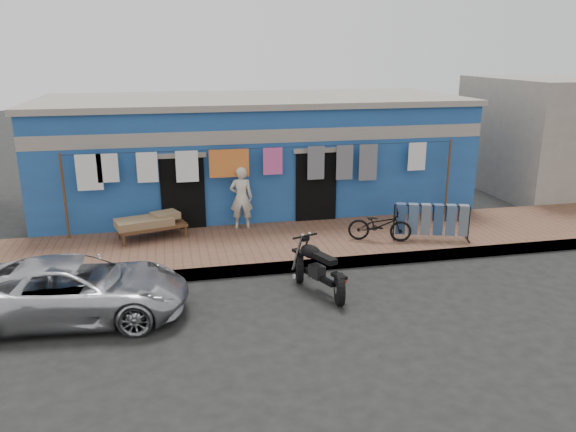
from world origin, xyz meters
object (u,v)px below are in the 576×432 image
at_px(seated_person, 241,198).
at_px(charpoy, 152,227).
at_px(jeans_rack, 431,221).
at_px(car, 74,289).
at_px(bicycle, 380,221).
at_px(motorcycle, 319,267).

height_order(seated_person, charpoy, seated_person).
bearing_deg(seated_person, jeans_rack, 163.15).
relative_size(seated_person, jeans_rack, 0.85).
distance_m(car, charpoy, 3.82).
xyz_separation_m(bicycle, charpoy, (-5.36, 1.35, -0.20)).
bearing_deg(bicycle, car, 127.90).
bearing_deg(jeans_rack, charpoy, 167.21).
bearing_deg(charpoy, seated_person, 8.81).
distance_m(car, bicycle, 7.02).
bearing_deg(motorcycle, seated_person, 83.28).
relative_size(bicycle, motorcycle, 0.84).
bearing_deg(car, charpoy, -14.60).
relative_size(motorcycle, jeans_rack, 0.93).
bearing_deg(bicycle, jeans_rack, -77.58).
height_order(seated_person, motorcycle, seated_person).
distance_m(car, motorcycle, 4.56).
distance_m(car, jeans_rack, 8.18).
bearing_deg(motorcycle, charpoy, 111.78).
height_order(bicycle, motorcycle, bicycle).
xyz_separation_m(seated_person, motorcycle, (1.02, -3.78, -0.51)).
distance_m(bicycle, jeans_rack, 1.27).
xyz_separation_m(car, charpoy, (1.29, 3.60, -0.04)).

